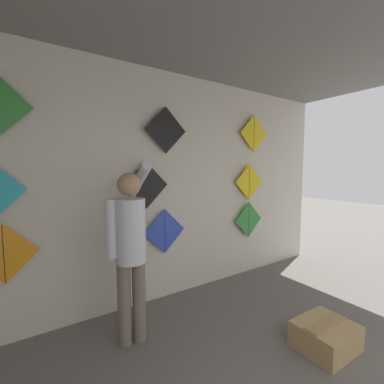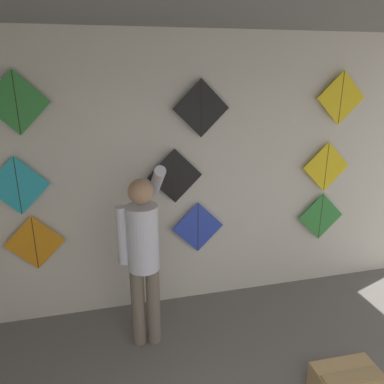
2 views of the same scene
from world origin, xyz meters
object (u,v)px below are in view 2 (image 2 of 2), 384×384
Objects in this scene: shopkeeper at (143,249)px; kite_3 at (18,186)px; kite_2 at (321,217)px; kite_5 at (326,167)px; kite_6 at (16,103)px; kite_0 at (35,243)px; kite_1 at (198,227)px; kite_7 at (201,108)px; kite_8 at (341,98)px; kite_4 at (175,176)px.

shopkeeper is 1.27m from kite_3.
shopkeeper reaches higher than kite_2.
kite_6 is at bearing 180.00° from kite_5.
kite_3 is (-0.07, 0.00, 0.57)m from kite_0.
kite_0 is 1.00× the size of kite_6.
kite_1 is 1.45m from kite_2.
kite_0 is (-0.97, 0.54, -0.08)m from shopkeeper.
kite_7 is 1.50m from kite_8.
shopkeeper is 3.08× the size of kite_3.
kite_0 is at bearing 180.00° from kite_4.
kite_1 is 1.78m from kite_3.
kite_3 is at bearing 180.00° from kite_2.
kite_2 is at bearing 0.00° from kite_1.
kite_1 is at bearing 47.40° from shopkeeper.
kite_2 is 1.00× the size of kite_5.
kite_7 is at bearing 180.00° from kite_5.
kite_6 is at bearing 180.00° from kite_8.
kite_3 reaches higher than shopkeeper.
shopkeeper is 1.42m from kite_7.
kite_6 is at bearing 180.00° from kite_4.
kite_4 is at bearing 180.00° from kite_2.
kite_3 is at bearing 180.00° from kite_5.
kite_8 reaches higher than kite_3.
kite_0 is 1.00× the size of kite_3.
kite_8 reaches higher than kite_4.
kite_2 is at bearing 0.00° from kite_5.
kite_2 is at bearing 0.00° from kite_0.
kite_4 reaches higher than kite_5.
kite_6 is at bearing 180.00° from kite_7.
kite_8 is at bearing 0.00° from kite_5.
kite_5 is at bearing 180.00° from kite_8.
kite_3 is 1.00× the size of kite_8.
kite_2 is 1.00× the size of kite_4.
kite_2 is 3.31m from kite_6.
kite_1 is at bearing 180.00° from kite_8.
kite_8 reaches higher than shopkeeper.
kite_4 is 1.00× the size of kite_5.
kite_2 is at bearing 21.63° from shopkeeper.
kite_5 is (3.05, 0.00, 0.56)m from kite_0.
kite_5 is at bearing 21.66° from shopkeeper.
kite_8 is (2.16, 0.54, 1.20)m from shopkeeper.
kite_7 is at bearing 46.29° from shopkeeper.
kite_0 is 1.00× the size of kite_5.
kite_2 is 0.58m from kite_5.
kite_0 is 3.38m from kite_8.
kite_7 reaches higher than kite_1.
kite_4 is 1.90m from kite_8.
kite_3 is at bearing 180.00° from kite_4.
kite_0 is at bearing 180.00° from kite_2.
shopkeeper is at bearing -126.51° from kite_4.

